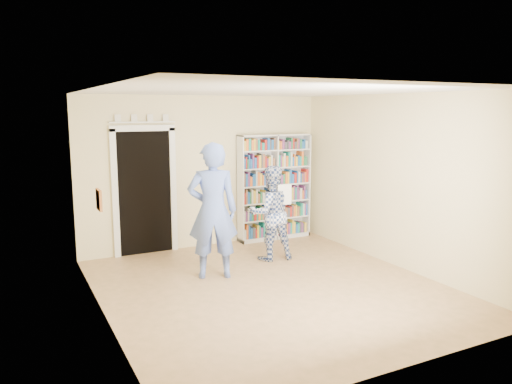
{
  "coord_description": "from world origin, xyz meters",
  "views": [
    {
      "loc": [
        -3.22,
        -5.82,
        2.46
      ],
      "look_at": [
        0.22,
        0.9,
        1.21
      ],
      "focal_mm": 35.0,
      "sensor_mm": 36.0,
      "label": 1
    }
  ],
  "objects": [
    {
      "name": "wall_left",
      "position": [
        -2.25,
        0.0,
        1.35
      ],
      "size": [
        0.0,
        5.0,
        5.0
      ],
      "primitive_type": "plane",
      "rotation": [
        1.57,
        0.0,
        1.57
      ],
      "color": "beige",
      "rests_on": "floor"
    },
    {
      "name": "bookshelf",
      "position": [
        1.35,
        2.34,
        1.01
      ],
      "size": [
        1.45,
        0.27,
        2.0
      ],
      "rotation": [
        0.0,
        0.0,
        -0.18
      ],
      "color": "white",
      "rests_on": "floor"
    },
    {
      "name": "man_plaid",
      "position": [
        0.64,
        1.2,
        0.78
      ],
      "size": [
        0.84,
        0.7,
        1.56
      ],
      "primitive_type": "imported",
      "rotation": [
        0.0,
        0.0,
        2.99
      ],
      "color": "navy",
      "rests_on": "floor"
    },
    {
      "name": "wall_art",
      "position": [
        -2.23,
        0.2,
        1.4
      ],
      "size": [
        0.03,
        0.25,
        0.25
      ],
      "primitive_type": "cube",
      "color": "brown",
      "rests_on": "wall_left"
    },
    {
      "name": "wall_back",
      "position": [
        0.0,
        2.5,
        1.35
      ],
      "size": [
        4.5,
        0.0,
        4.5
      ],
      "primitive_type": "plane",
      "rotation": [
        1.57,
        0.0,
        0.0
      ],
      "color": "beige",
      "rests_on": "floor"
    },
    {
      "name": "ceiling",
      "position": [
        0.0,
        0.0,
        2.7
      ],
      "size": [
        5.0,
        5.0,
        0.0
      ],
      "primitive_type": "plane",
      "rotation": [
        3.14,
        0.0,
        0.0
      ],
      "color": "white",
      "rests_on": "wall_back"
    },
    {
      "name": "wall_right",
      "position": [
        2.25,
        0.0,
        1.35
      ],
      "size": [
        0.0,
        5.0,
        5.0
      ],
      "primitive_type": "plane",
      "rotation": [
        1.57,
        0.0,
        -1.57
      ],
      "color": "beige",
      "rests_on": "floor"
    },
    {
      "name": "paper_sheet",
      "position": [
        0.79,
        1.0,
        1.11
      ],
      "size": [
        0.23,
        0.05,
        0.33
      ],
      "primitive_type": "cube",
      "rotation": [
        0.0,
        0.0,
        -0.16
      ],
      "color": "white",
      "rests_on": "man_plaid"
    },
    {
      "name": "floor",
      "position": [
        0.0,
        0.0,
        0.0
      ],
      "size": [
        5.0,
        5.0,
        0.0
      ],
      "primitive_type": "plane",
      "color": "olive",
      "rests_on": "ground"
    },
    {
      "name": "doorway",
      "position": [
        -1.1,
        2.48,
        1.18
      ],
      "size": [
        1.1,
        0.08,
        2.43
      ],
      "color": "black",
      "rests_on": "floor"
    },
    {
      "name": "man_blue",
      "position": [
        -0.54,
        0.8,
        1.0
      ],
      "size": [
        0.85,
        0.69,
        2.0
      ],
      "primitive_type": "imported",
      "rotation": [
        0.0,
        0.0,
        2.81
      ],
      "color": "#5D79CF",
      "rests_on": "floor"
    }
  ]
}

